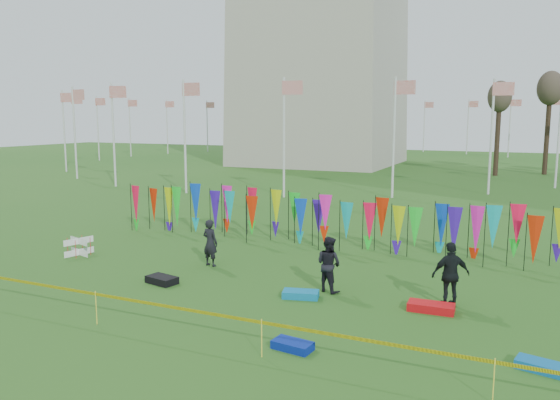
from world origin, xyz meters
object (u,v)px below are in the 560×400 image
at_px(kite_bag_blue, 293,345).
at_px(kite_bag_teal, 542,366).
at_px(kite_bag_turquoise, 301,294).
at_px(kite_bag_black, 162,280).
at_px(kite_bag_red, 431,307).
at_px(person_left, 210,243).
at_px(box_kite, 79,247).
at_px(person_right, 451,275).
at_px(person_mid, 329,264).

height_order(kite_bag_blue, kite_bag_teal, same).
bearing_deg(kite_bag_turquoise, kite_bag_black, -173.48).
bearing_deg(kite_bag_red, person_left, 169.33).
relative_size(box_kite, kite_bag_teal, 0.69).
bearing_deg(kite_bag_turquoise, person_right, 14.10).
bearing_deg(kite_bag_turquoise, box_kite, 173.47).
relative_size(kite_bag_blue, kite_bag_black, 0.92).
distance_m(kite_bag_red, kite_bag_black, 8.49).
xyz_separation_m(person_left, person_right, (8.53, -0.91, 0.08)).
relative_size(person_left, kite_bag_red, 1.36).
height_order(kite_bag_red, kite_bag_teal, kite_bag_red).
bearing_deg(person_left, kite_bag_red, 178.02).
bearing_deg(kite_bag_black, kite_bag_turquoise, 6.52).
bearing_deg(kite_bag_teal, person_mid, 151.42).
distance_m(person_right, kite_bag_teal, 4.17).
height_order(box_kite, person_left, person_left).
height_order(person_left, kite_bag_red, person_left).
distance_m(kite_bag_turquoise, kite_bag_blue, 3.71).
bearing_deg(kite_bag_blue, kite_bag_teal, 12.72).
distance_m(person_left, kite_bag_teal, 11.69).
relative_size(kite_bag_turquoise, kite_bag_black, 1.06).
bearing_deg(kite_bag_teal, kite_bag_blue, -167.28).
bearing_deg(kite_bag_turquoise, person_mid, 59.55).
bearing_deg(kite_bag_red, box_kite, 177.06).
relative_size(person_mid, kite_bag_red, 1.38).
height_order(person_left, person_right, person_right).
bearing_deg(kite_bag_red, kite_bag_teal, -44.91).
height_order(person_mid, kite_bag_blue, person_mid).
distance_m(kite_bag_turquoise, kite_bag_teal, 6.90).
relative_size(person_mid, kite_bag_blue, 1.87).
xyz_separation_m(kite_bag_red, kite_bag_teal, (2.74, -2.74, -0.02)).
bearing_deg(box_kite, person_right, -0.32).
xyz_separation_m(kite_bag_turquoise, kite_bag_red, (3.76, 0.43, 0.01)).
height_order(kite_bag_black, kite_bag_teal, kite_bag_black).
height_order(kite_bag_turquoise, kite_bag_black, kite_bag_black).
bearing_deg(kite_bag_turquoise, kite_bag_blue, -70.75).
xyz_separation_m(person_right, kite_bag_black, (-8.85, -1.58, -0.82)).
relative_size(kite_bag_red, kite_bag_black, 1.25).
height_order(person_right, kite_bag_turquoise, person_right).
bearing_deg(box_kite, kite_bag_blue, -22.68).
height_order(person_right, kite_bag_black, person_right).
distance_m(box_kite, kite_bag_turquoise, 9.92).
bearing_deg(kite_bag_turquoise, kite_bag_red, 6.51).
distance_m(kite_bag_turquoise, kite_bag_black, 4.71).
xyz_separation_m(kite_bag_blue, kite_bag_red, (2.54, 3.93, 0.02)).
bearing_deg(kite_bag_blue, kite_bag_turquoise, 109.25).
bearing_deg(person_mid, kite_bag_black, 36.27).
relative_size(person_mid, person_right, 0.92).
bearing_deg(kite_bag_blue, box_kite, 157.32).
distance_m(person_mid, kite_bag_black, 5.48).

